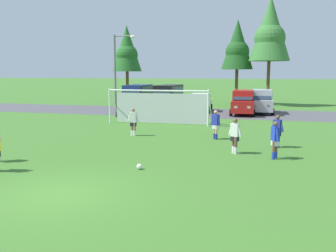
{
  "coord_description": "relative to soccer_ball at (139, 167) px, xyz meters",
  "views": [
    {
      "loc": [
        6.16,
        -9.83,
        3.72
      ],
      "look_at": [
        1.29,
        7.96,
        1.08
      ],
      "focal_mm": 40.08,
      "sensor_mm": 36.0,
      "label": 1
    }
  ],
  "objects": [
    {
      "name": "player_defender_far",
      "position": [
        -2.98,
        7.29,
        0.71
      ],
      "size": [
        0.74,
        0.26,
        1.64
      ],
      "color": "#936B4C",
      "rests_on": "ground"
    },
    {
      "name": "soccer_goal",
      "position": [
        -2.98,
        12.91,
        1.18
      ],
      "size": [
        7.44,
        2.0,
        2.57
      ],
      "color": "white",
      "rests_on": "ground"
    },
    {
      "name": "parked_car_slot_center",
      "position": [
        2.46,
        20.41,
        1.0
      ],
      "size": [
        2.3,
        4.68,
        2.16
      ],
      "color": "red",
      "rests_on": "ground"
    },
    {
      "name": "tree_mid_left",
      "position": [
        0.86,
        31.67,
        6.63
      ],
      "size": [
        3.68,
        3.68,
        9.81
      ],
      "color": "brown",
      "rests_on": "ground"
    },
    {
      "name": "parked_car_slot_center_right",
      "position": [
        4.01,
        21.97,
        1.0
      ],
      "size": [
        2.32,
        4.69,
        2.16
      ],
      "color": "#B2B2BC",
      "rests_on": "ground"
    },
    {
      "name": "player_winger_right",
      "position": [
        1.88,
        7.41,
        0.71
      ],
      "size": [
        0.65,
        0.49,
        1.64
      ],
      "color": "tan",
      "rests_on": "ground"
    },
    {
      "name": "parking_lot_strip",
      "position": [
        -1.36,
        21.06,
        -0.11
      ],
      "size": [
        52.0,
        8.4,
        0.01
      ],
      "primitive_type": "cube",
      "color": "#4C4C51",
      "rests_on": "ground"
    },
    {
      "name": "ground_plane",
      "position": [
        -1.36,
        11.49,
        -0.11
      ],
      "size": [
        400.0,
        400.0,
        0.0
      ],
      "primitive_type": "plane",
      "color": "#3D7028"
    },
    {
      "name": "player_trailing_back",
      "position": [
        3.28,
        3.9,
        0.71
      ],
      "size": [
        0.67,
        0.46,
        1.64
      ],
      "color": "brown",
      "rests_on": "ground"
    },
    {
      "name": "soccer_ball",
      "position": [
        0.0,
        0.0,
        0.0
      ],
      "size": [
        0.22,
        0.22,
        0.22
      ],
      "color": "white",
      "rests_on": "ground"
    },
    {
      "name": "parked_car_slot_left",
      "position": [
        -4.79,
        21.81,
        1.23
      ],
      "size": [
        2.38,
        4.89,
        2.52
      ],
      "color": "black",
      "rests_on": "ground"
    },
    {
      "name": "tree_left_edge",
      "position": [
        -11.77,
        28.79,
        6.23
      ],
      "size": [
        3.46,
        3.46,
        9.23
      ],
      "color": "brown",
      "rests_on": "ground"
    },
    {
      "name": "parked_car_slot_far_left",
      "position": [
        -7.8,
        21.38,
        1.23
      ],
      "size": [
        2.26,
        4.83,
        2.52
      ],
      "color": "navy",
      "rests_on": "ground"
    },
    {
      "name": "tree_center_back",
      "position": [
        4.48,
        30.41,
        8.14
      ],
      "size": [
        4.5,
        4.5,
        11.99
      ],
      "color": "brown",
      "rests_on": "ground"
    },
    {
      "name": "parked_car_slot_center_left",
      "position": [
        -1.66,
        22.09,
        0.77
      ],
      "size": [
        2.27,
        4.32,
        1.72
      ],
      "color": "silver",
      "rests_on": "ground"
    },
    {
      "name": "street_lamp",
      "position": [
        -7.52,
        15.73,
        3.41
      ],
      "size": [
        2.0,
        0.32,
        6.77
      ],
      "color": "slate",
      "rests_on": "ground"
    },
    {
      "name": "player_midfield_center",
      "position": [
        5.18,
        5.89,
        0.71
      ],
      "size": [
        0.66,
        0.48,
        1.64
      ],
      "color": "brown",
      "rests_on": "ground"
    },
    {
      "name": "player_striker_near",
      "position": [
        5.06,
        3.27,
        0.71
      ],
      "size": [
        0.39,
        0.73,
        1.64
      ],
      "color": "brown",
      "rests_on": "ground"
    }
  ]
}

